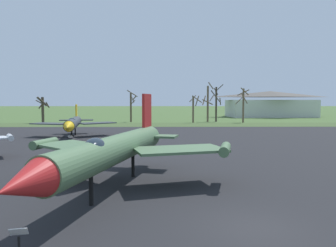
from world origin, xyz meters
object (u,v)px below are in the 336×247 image
(info_placard_front_left, at_px, (19,237))
(info_placard_front_right, at_px, (70,139))
(visitor_building, at_px, (270,104))
(jet_fighter_front_right, at_px, (73,123))
(jet_fighter_front_left, at_px, (113,150))

(info_placard_front_left, bearing_deg, info_placard_front_right, 102.35)
(info_placard_front_right, xyz_separation_m, visitor_building, (44.44, 64.29, 3.26))
(jet_fighter_front_right, bearing_deg, info_placard_front_right, -77.95)
(jet_fighter_front_left, distance_m, jet_fighter_front_right, 28.25)
(info_placard_front_left, xyz_separation_m, visitor_building, (38.29, 92.39, 3.25))
(info_placard_front_left, height_order, info_placard_front_right, info_placard_front_left)
(jet_fighter_front_left, relative_size, jet_fighter_front_right, 1.14)
(jet_fighter_front_left, xyz_separation_m, jet_fighter_front_right, (-9.41, 26.64, -0.31))
(info_placard_front_left, distance_m, info_placard_front_right, 28.77)
(jet_fighter_front_right, xyz_separation_m, info_placard_front_right, (1.32, -6.21, -1.41))
(info_placard_front_right, bearing_deg, visitor_building, 55.34)
(info_placard_front_left, relative_size, info_placard_front_right, 1.01)
(visitor_building, bearing_deg, jet_fighter_front_left, -113.23)
(jet_fighter_front_left, bearing_deg, info_placard_front_right, 111.58)
(jet_fighter_front_left, height_order, info_placard_front_left, jet_fighter_front_left)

